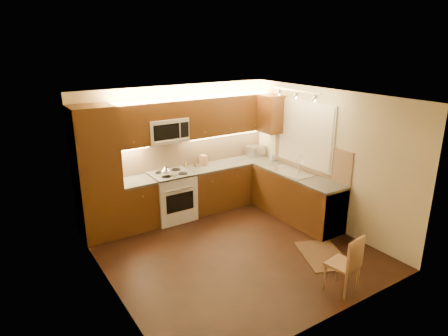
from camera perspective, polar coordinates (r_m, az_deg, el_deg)
floor at (r=6.61m, az=1.53°, el=-11.84°), size 4.00×4.00×0.01m
ceiling at (r=5.79m, az=1.74°, el=10.16°), size 4.00×4.00×0.01m
wall_back at (r=7.74m, az=-6.78°, el=2.59°), size 4.00×0.01×2.50m
wall_front at (r=4.71m, az=15.67°, el=-8.37°), size 4.00×0.01×2.50m
wall_left at (r=5.29m, az=-16.61°, el=-5.44°), size 0.01×4.00×2.50m
wall_right at (r=7.36m, az=14.59°, el=1.30°), size 0.01×4.00×2.50m
pantry at (r=6.96m, az=-17.88°, el=-0.81°), size 0.70×0.60×2.30m
base_cab_back_left at (r=7.39m, az=-12.42°, el=-5.23°), size 0.62×0.60×0.86m
counter_back_left at (r=7.22m, az=-12.65°, el=-1.94°), size 0.62×0.60×0.04m
base_cab_back_right at (r=8.24m, az=0.85°, el=-2.32°), size 1.92×0.60×0.86m
counter_back_right at (r=8.10m, az=0.87°, el=0.67°), size 1.92×0.60×0.04m
base_cab_right at (r=7.68m, az=10.40°, el=-4.18°), size 0.60×2.00×0.86m
counter_right at (r=7.53m, az=10.59°, el=-1.00°), size 0.60×2.00×0.04m
dishwasher at (r=7.23m, az=14.18°, el=-5.88°), size 0.58×0.60×0.84m
backsplash_back at (r=7.90m, az=-4.46°, el=2.60°), size 3.30×0.02×0.60m
backsplash_right at (r=7.63m, az=12.32°, el=1.67°), size 0.02×2.00×0.60m
upper_cab_back_left at (r=7.07m, az=-13.56°, el=5.96°), size 0.62×0.35×0.75m
upper_cab_back_right at (r=7.96m, az=0.40°, el=7.75°), size 1.92×0.35×0.75m
upper_cab_bridge at (r=7.28m, az=-8.54°, el=8.36°), size 0.76×0.35×0.31m
upper_cab_right_corner at (r=8.08m, az=6.77°, el=7.79°), size 0.35×0.50×0.75m
stove at (r=7.59m, az=-7.50°, el=-4.04°), size 0.76×0.65×0.92m
microwave at (r=7.34m, az=-8.36°, el=5.46°), size 0.76×0.38×0.44m
window_frame at (r=7.63m, az=11.70°, el=4.82°), size 0.03×1.44×1.24m
window_blinds at (r=7.61m, az=11.59°, el=4.80°), size 0.02×1.36×1.16m
sink at (r=7.60m, az=9.86°, el=-0.02°), size 0.52×0.86×0.15m
faucet at (r=7.70m, az=10.88°, el=0.74°), size 0.20×0.04×0.30m
track_light_bar at (r=7.08m, az=10.43°, el=10.97°), size 0.04×1.20×0.03m
kettle at (r=7.24m, az=-8.46°, el=-0.42°), size 0.18×0.18×0.21m
toaster_oven at (r=8.56m, az=4.52°, el=2.52°), size 0.40×0.31×0.23m
knife_block at (r=7.90m, az=-3.00°, el=1.14°), size 0.12×0.17×0.21m
spice_jar_a at (r=7.83m, az=-4.76°, el=0.49°), size 0.04×0.04×0.09m
spice_jar_b at (r=7.81m, az=-4.21°, el=0.50°), size 0.05×0.05×0.10m
spice_jar_c at (r=7.84m, az=-5.59°, el=0.48°), size 0.04×0.04×0.08m
spice_jar_d at (r=7.82m, az=-5.52°, el=0.47°), size 0.06×0.06×0.09m
soap_bottle at (r=8.27m, az=7.04°, el=1.66°), size 0.08×0.08×0.17m
rug at (r=6.66m, az=14.09°, el=-12.12°), size 0.95×1.12×0.01m
dining_chair at (r=5.71m, az=16.80°, el=-13.00°), size 0.43×0.43×0.84m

